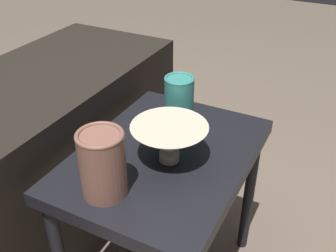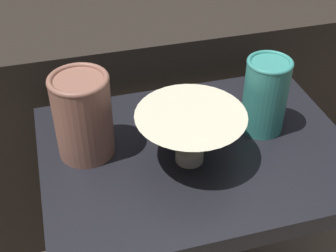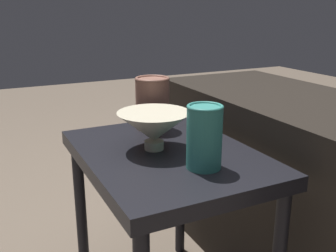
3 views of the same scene
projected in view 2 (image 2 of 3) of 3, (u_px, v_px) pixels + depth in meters
name	position (u px, v px, depth m)	size (l,w,h in m)	color
table	(195.00, 175.00, 0.97)	(0.61, 0.45, 0.54)	black
couch_backdrop	(142.00, 99.00, 1.46)	(1.19, 0.50, 0.63)	black
bowl	(190.00, 133.00, 0.86)	(0.20, 0.20, 0.11)	beige
vase_textured_left	(83.00, 115.00, 0.87)	(0.11, 0.11, 0.17)	brown
vase_colorful_right	(265.00, 95.00, 0.93)	(0.09, 0.09, 0.16)	teal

